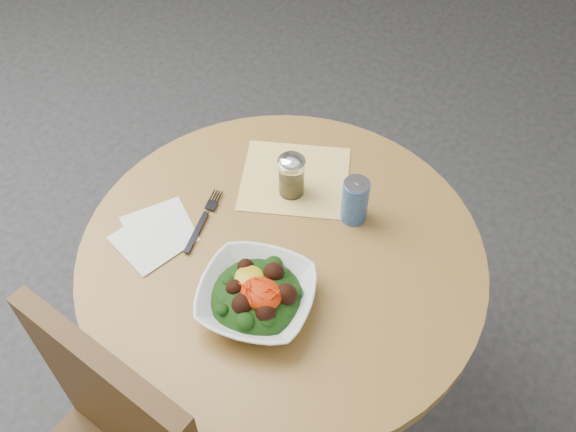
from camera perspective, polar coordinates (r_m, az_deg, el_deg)
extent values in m
plane|color=#292A2C|center=(2.07, -0.41, -15.62)|extent=(6.00, 6.00, 0.00)
cylinder|color=black|center=(2.05, -0.41, -15.45)|extent=(0.52, 0.52, 0.03)
cylinder|color=black|center=(1.75, -0.48, -10.90)|extent=(0.10, 0.10, 0.71)
cylinder|color=#AC873E|center=(1.43, -0.57, -3.68)|extent=(0.90, 0.90, 0.04)
cube|color=#533817|center=(1.34, -14.45, -16.63)|extent=(0.41, 0.08, 0.49)
cube|color=yellow|center=(1.55, 0.63, 3.35)|extent=(0.33, 0.32, 0.00)
cube|color=white|center=(1.48, -11.37, -1.12)|extent=(0.20, 0.20, 0.00)
cube|color=white|center=(1.46, -12.04, -2.06)|extent=(0.18, 0.18, 0.00)
imported|color=white|center=(1.32, -2.81, -7.20)|extent=(0.29, 0.29, 0.06)
ellipsoid|color=black|center=(1.32, -2.81, -7.24)|extent=(0.19, 0.19, 0.07)
ellipsoid|color=gold|center=(1.31, -3.47, -5.49)|extent=(0.06, 0.06, 0.02)
ellipsoid|color=red|center=(1.28, -2.39, -6.91)|extent=(0.09, 0.07, 0.04)
cube|color=black|center=(1.45, -8.13, -1.44)|extent=(0.04, 0.12, 0.00)
cube|color=black|center=(1.51, -6.63, 1.33)|extent=(0.04, 0.07, 0.00)
cylinder|color=silver|center=(1.49, 0.30, 3.42)|extent=(0.06, 0.06, 0.09)
cylinder|color=#9C8449|center=(1.50, 0.30, 2.90)|extent=(0.05, 0.05, 0.05)
cylinder|color=white|center=(1.45, 0.31, 4.77)|extent=(0.06, 0.06, 0.01)
ellipsoid|color=white|center=(1.45, 0.31, 4.92)|extent=(0.06, 0.06, 0.03)
cylinder|color=navy|center=(1.44, 5.97, 1.35)|extent=(0.06, 0.06, 0.11)
cylinder|color=#B2B2B9|center=(1.40, 6.16, 2.88)|extent=(0.06, 0.06, 0.00)
cube|color=#B2B2B9|center=(1.40, 6.34, 3.12)|extent=(0.01, 0.02, 0.00)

